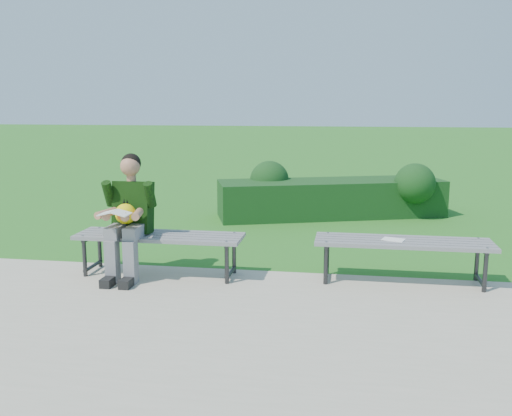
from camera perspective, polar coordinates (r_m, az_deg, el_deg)
ground at (r=6.41m, az=-0.59°, el=-6.40°), size 80.00×80.00×0.00m
walkway at (r=4.80m, az=-4.23°, el=-12.28°), size 30.00×3.50×0.02m
hedge at (r=9.54m, az=7.74°, el=1.32°), size 3.81×2.06×0.90m
bench_left at (r=6.23m, az=-9.62°, el=-3.10°), size 1.80×0.50×0.46m
bench_right at (r=6.08m, az=14.49°, el=-3.63°), size 1.80×0.50×0.46m
seated_boy at (r=6.19m, az=-12.61°, el=-0.47°), size 0.56×0.76×1.31m
paper_sheet at (r=6.06m, az=13.57°, el=-3.08°), size 0.26×0.22×0.01m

